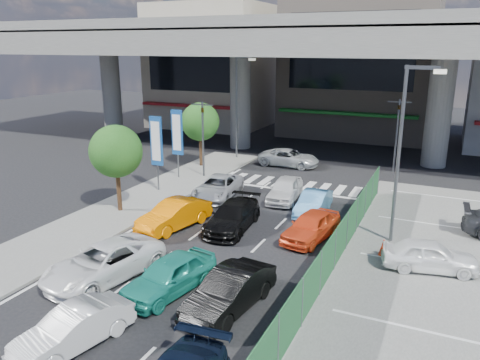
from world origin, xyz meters
The scene contains 27 objects.
ground centered at (0.00, 0.00, 0.00)m, with size 120.00×120.00×0.00m, color black.
sidewalk_left centered at (-7.00, 4.00, 0.06)m, with size 4.00×30.00×0.12m, color #5F5F5D.
fence_run centered at (5.30, 1.00, 0.90)m, with size 0.16×22.00×1.80m, color #1D542B, non-canonical shape.
expressway centered at (0.00, 22.00, 8.76)m, with size 64.00×14.00×10.75m.
building_west centered at (-16.00, 31.97, 6.49)m, with size 12.00×10.90×13.00m.
building_center centered at (0.00, 32.97, 7.49)m, with size 14.00×10.90×15.00m.
traffic_light_left centered at (-6.20, 12.00, 3.94)m, with size 1.60×1.24×5.20m.
traffic_light_right centered at (5.50, 19.00, 3.94)m, with size 1.60×1.24×5.20m.
street_lamp_right centered at (7.17, 6.00, 4.77)m, with size 1.65×0.22×8.00m.
street_lamp_left centered at (-6.33, 18.00, 4.77)m, with size 1.65×0.22×8.00m.
signboard_near centered at (-7.20, 7.99, 3.06)m, with size 0.80×0.14×4.70m.
signboard_far centered at (-7.60, 10.99, 3.06)m, with size 0.80×0.14×4.70m.
tree_near centered at (-7.00, 4.00, 3.39)m, with size 2.80×2.80×4.80m.
tree_far centered at (-7.80, 14.50, 3.39)m, with size 2.80×2.80×4.80m.
hatch_white_back_mid centered at (-0.63, -6.17, 0.62)m, with size 1.31×3.74×1.23m, color white.
sedan_white_mid_left centered at (-2.70, -2.37, 0.69)m, with size 2.29×4.97×1.38m, color white.
taxi_teal_mid centered at (0.20, -2.18, 0.69)m, with size 1.63×4.05×1.38m, color teal.
hatch_black_mid_right centered at (2.73, -2.33, 0.69)m, with size 1.46×4.19×1.38m, color black.
taxi_orange_left centered at (-3.05, 3.28, 0.69)m, with size 1.46×4.19×1.38m, color orange.
sedan_black_mid centered at (-0.35, 4.36, 0.66)m, with size 1.84×4.52×1.31m, color black.
taxi_orange_right centered at (3.55, 4.71, 0.66)m, with size 1.57×3.89×1.33m, color #E7451C.
wagon_silver_front_left centered at (-3.32, 8.55, 0.63)m, with size 2.10×4.55×1.27m, color #B0B2B7.
sedan_white_front_mid centered at (0.53, 9.66, 0.68)m, with size 1.60×3.96×1.35m, color silver.
kei_truck_front_right centered at (2.68, 8.14, 0.61)m, with size 1.29×3.70×1.22m, color #4986BC.
crossing_wagon_silver centered at (-1.90, 17.45, 0.63)m, with size 2.08×4.52×1.26m, color #B9BEC2.
parked_sedan_white centered at (8.78, 3.57, 0.69)m, with size 1.48×3.68×1.25m, color white.
traffic_cone centered at (6.91, 4.20, 0.45)m, with size 0.40×0.40×0.78m, color red.
Camera 1 is at (9.00, -15.19, 8.80)m, focal length 35.00 mm.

